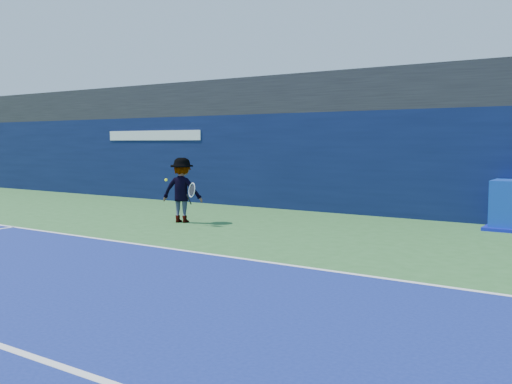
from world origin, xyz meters
The scene contains 6 objects.
ground centered at (0.00, 0.00, 0.00)m, with size 80.00×80.00×0.00m, color #31682F.
baseline centered at (0.00, 3.00, 0.01)m, with size 24.00×0.10×0.01m, color white.
stadium_band centered at (0.00, 11.50, 3.60)m, with size 36.00×3.00×1.20m, color black.
back_wall_assembly centered at (0.00, 10.50, 1.50)m, with size 36.00×1.03×3.00m.
tennis_player centered at (-2.13, 6.02, 0.85)m, with size 1.37×0.95×1.70m.
tennis_ball centered at (-1.82, 5.07, 1.18)m, with size 0.07×0.07×0.07m.
Camera 1 is at (7.77, -5.27, 2.10)m, focal length 40.00 mm.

